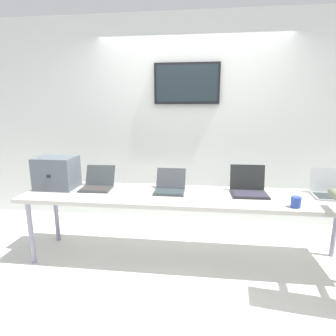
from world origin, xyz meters
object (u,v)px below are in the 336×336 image
equipment_box (57,173)px  laptop_station_0 (98,184)px  laptop_station_2 (248,188)px  coffee_mug (296,202)px  workbench (187,199)px  laptop_station_3 (332,190)px  laptop_station_1 (170,187)px

equipment_box → laptop_station_0: equipment_box is taller
laptop_station_2 → coffee_mug: (0.35, -0.36, -0.02)m
workbench → laptop_station_3: (1.43, 0.12, 0.10)m
laptop_station_2 → workbench: bearing=-170.0°
equipment_box → coffee_mug: size_ratio=4.22×
workbench → laptop_station_1: (-0.18, 0.09, 0.10)m
laptop_station_1 → coffee_mug: 1.20m
laptop_station_0 → coffee_mug: bearing=-10.4°
coffee_mug → laptop_station_3: bearing=38.6°
workbench → equipment_box: 1.44m
workbench → equipment_box: (-1.42, 0.07, 0.22)m
laptop_station_0 → coffee_mug: 1.98m
equipment_box → coffee_mug: bearing=-7.6°
laptop_station_2 → laptop_station_0: bearing=-179.9°
workbench → laptop_station_1: laptop_station_1 is taller
laptop_station_1 → laptop_station_2: laptop_station_2 is taller
workbench → laptop_station_2: size_ratio=9.31×
laptop_station_0 → workbench: bearing=-6.3°
workbench → laptop_station_1: 0.23m
laptop_station_2 → coffee_mug: bearing=-46.0°
workbench → laptop_station_1: size_ratio=9.82×
laptop_station_0 → laptop_station_3: 2.41m
laptop_station_1 → coffee_mug: (1.15, -0.34, -0.00)m
equipment_box → laptop_station_3: equipment_box is taller
workbench → laptop_station_3: bearing=4.8°
equipment_box → laptop_station_3: 2.86m
equipment_box → laptop_station_2: size_ratio=1.14×
workbench → equipment_box: equipment_box is taller
laptop_station_2 → laptop_station_3: laptop_station_2 is taller
laptop_station_3 → coffee_mug: 0.59m
laptop_station_1 → laptop_station_2: (0.81, 0.02, 0.01)m
laptop_station_0 → laptop_station_3: size_ratio=0.87×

